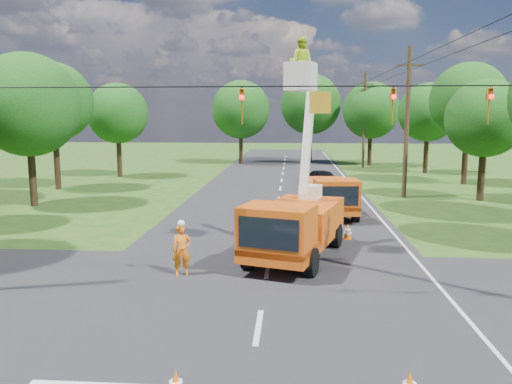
# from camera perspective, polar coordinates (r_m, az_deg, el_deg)

# --- Properties ---
(ground) EXTENTS (140.00, 140.00, 0.00)m
(ground) POSITION_cam_1_polar(r_m,az_deg,el_deg) (32.73, 2.59, -0.96)
(ground) COLOR #244A16
(ground) RESTS_ON ground
(road_main) EXTENTS (12.00, 100.00, 0.06)m
(road_main) POSITION_cam_1_polar(r_m,az_deg,el_deg) (32.73, 2.59, -0.96)
(road_main) COLOR black
(road_main) RESTS_ON ground
(road_cross) EXTENTS (56.00, 10.00, 0.07)m
(road_cross) POSITION_cam_1_polar(r_m,az_deg,el_deg) (15.30, 0.78, -12.30)
(road_cross) COLOR black
(road_cross) RESTS_ON ground
(edge_line) EXTENTS (0.12, 90.00, 0.02)m
(edge_line) POSITION_cam_1_polar(r_m,az_deg,el_deg) (33.07, 12.34, -1.05)
(edge_line) COLOR silver
(edge_line) RESTS_ON ground
(bucket_truck) EXTENTS (4.19, 6.97, 8.39)m
(bucket_truck) POSITION_cam_1_polar(r_m,az_deg,el_deg) (19.14, 4.50, -2.51)
(bucket_truck) COLOR #F15511
(bucket_truck) RESTS_ON ground
(second_truck) EXTENTS (2.81, 6.22, 2.27)m
(second_truck) POSITION_cam_1_polar(r_m,az_deg,el_deg) (27.79, 8.49, -0.31)
(second_truck) COLOR #F15511
(second_truck) RESTS_ON ground
(ground_worker) EXTENTS (0.76, 0.61, 1.83)m
(ground_worker) POSITION_cam_1_polar(r_m,az_deg,el_deg) (17.44, -8.48, -6.59)
(ground_worker) COLOR orange
(ground_worker) RESTS_ON ground
(distant_car) EXTENTS (3.13, 4.32, 1.37)m
(distant_car) POSITION_cam_1_polar(r_m,az_deg,el_deg) (38.77, 7.73, 1.51)
(distant_car) COLOR black
(distant_car) RESTS_ON ground
(traffic_cone_2) EXTENTS (0.38, 0.38, 0.71)m
(traffic_cone_2) POSITION_cam_1_polar(r_m,az_deg,el_deg) (20.35, 4.87, -5.92)
(traffic_cone_2) COLOR #E75E0C
(traffic_cone_2) RESTS_ON ground
(traffic_cone_3) EXTENTS (0.38, 0.38, 0.71)m
(traffic_cone_3) POSITION_cam_1_polar(r_m,az_deg,el_deg) (22.72, 10.45, -4.48)
(traffic_cone_3) COLOR #E75E0C
(traffic_cone_3) RESTS_ON ground
(traffic_cone_6) EXTENTS (0.38, 0.38, 0.71)m
(traffic_cone_6) POSITION_cam_1_polar(r_m,az_deg,el_deg) (29.79, 9.95, -1.34)
(traffic_cone_6) COLOR #E75E0C
(traffic_cone_6) RESTS_ON ground
(pole_right_mid) EXTENTS (1.80, 0.30, 10.00)m
(pole_right_mid) POSITION_cam_1_polar(r_m,az_deg,el_deg) (35.12, 16.87, 7.71)
(pole_right_mid) COLOR #4C3823
(pole_right_mid) RESTS_ON ground
(pole_right_far) EXTENTS (1.80, 0.30, 10.00)m
(pole_right_far) POSITION_cam_1_polar(r_m,az_deg,el_deg) (54.81, 12.26, 8.11)
(pole_right_far) COLOR #4C3823
(pole_right_far) RESTS_ON ground
(signal_span) EXTENTS (18.00, 0.29, 1.07)m
(signal_span) POSITION_cam_1_polar(r_m,az_deg,el_deg) (14.33, 9.89, 10.15)
(signal_span) COLOR black
(signal_span) RESTS_ON ground
(tree_left_d) EXTENTS (6.20, 6.20, 9.24)m
(tree_left_d) POSITION_cam_1_polar(r_m,az_deg,el_deg) (33.27, -24.63, 9.02)
(tree_left_d) COLOR #382616
(tree_left_d) RESTS_ON ground
(tree_left_e) EXTENTS (5.80, 5.80, 9.41)m
(tree_left_e) POSITION_cam_1_polar(r_m,az_deg,el_deg) (40.32, -22.15, 9.50)
(tree_left_e) COLOR #382616
(tree_left_e) RESTS_ON ground
(tree_left_f) EXTENTS (5.40, 5.40, 8.40)m
(tree_left_f) POSITION_cam_1_polar(r_m,az_deg,el_deg) (46.93, -15.54, 8.63)
(tree_left_f) COLOR #382616
(tree_left_f) RESTS_ON ground
(tree_right_c) EXTENTS (5.00, 5.00, 7.83)m
(tree_right_c) POSITION_cam_1_polar(r_m,az_deg,el_deg) (35.50, 24.73, 7.63)
(tree_right_c) COLOR #382616
(tree_right_c) RESTS_ON ground
(tree_right_d) EXTENTS (6.00, 6.00, 9.70)m
(tree_right_d) POSITION_cam_1_polar(r_m,az_deg,el_deg) (43.59, 23.13, 9.58)
(tree_right_d) COLOR #382616
(tree_right_d) RESTS_ON ground
(tree_right_e) EXTENTS (5.60, 5.60, 8.63)m
(tree_right_e) POSITION_cam_1_polar(r_m,az_deg,el_deg) (50.95, 19.06, 8.59)
(tree_right_e) COLOR #382616
(tree_right_e) RESTS_ON ground
(tree_far_a) EXTENTS (6.60, 6.60, 9.50)m
(tree_far_a) POSITION_cam_1_polar(r_m,az_deg,el_deg) (57.56, -1.75, 9.39)
(tree_far_a) COLOR #382616
(tree_far_a) RESTS_ON ground
(tree_far_b) EXTENTS (7.00, 7.00, 10.32)m
(tree_far_b) POSITION_cam_1_polar(r_m,az_deg,el_deg) (59.32, 6.28, 9.92)
(tree_far_b) COLOR #382616
(tree_far_b) RESTS_ON ground
(tree_far_c) EXTENTS (6.20, 6.20, 9.18)m
(tree_far_c) POSITION_cam_1_polar(r_m,az_deg,el_deg) (56.93, 13.01, 9.06)
(tree_far_c) COLOR #382616
(tree_far_c) RESTS_ON ground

